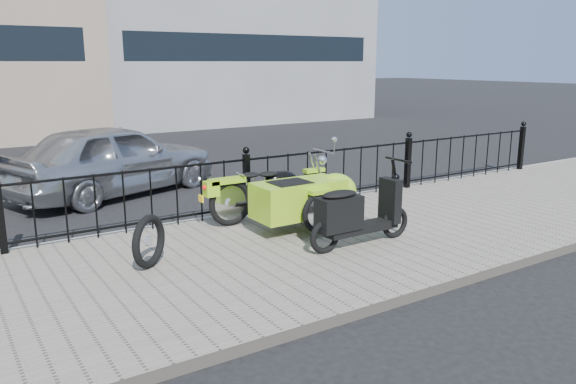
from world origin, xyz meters
TOP-DOWN VIEW (x-y plane):
  - ground at (0.00, 0.00)m, footprint 120.00×120.00m
  - sidewalk at (0.00, -0.50)m, footprint 30.00×3.80m
  - curb at (0.00, 1.44)m, footprint 30.00×0.10m
  - iron_fence at (0.00, 1.30)m, footprint 14.11×0.11m
  - motorcycle_sidecar at (0.35, 0.23)m, footprint 2.28×1.48m
  - scooter at (0.39, -0.90)m, footprint 1.64×0.48m
  - spare_tire at (-2.12, -0.19)m, footprint 0.55×0.47m
  - sedan_car at (-1.23, 4.26)m, footprint 4.36×2.91m

SIDE VIEW (x-z plane):
  - ground at x=0.00m, z-range 0.00..0.00m
  - sidewalk at x=0.00m, z-range 0.00..0.12m
  - curb at x=0.00m, z-range 0.00..0.12m
  - spare_tire at x=-2.12m, z-range 0.12..0.76m
  - scooter at x=0.39m, z-range 0.00..1.10m
  - iron_fence at x=0.00m, z-range 0.05..1.12m
  - motorcycle_sidecar at x=0.35m, z-range 0.10..1.09m
  - sedan_car at x=-1.23m, z-range 0.00..1.38m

